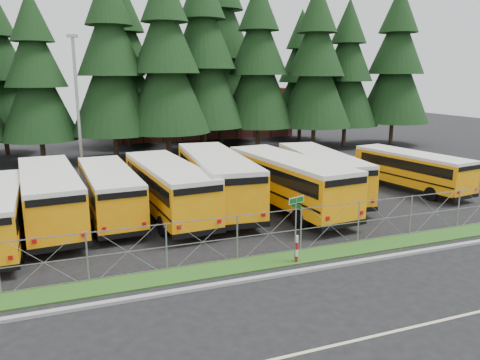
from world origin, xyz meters
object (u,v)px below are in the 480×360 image
Objects in this scene: bus_6 at (319,174)px; bus_east at (407,171)px; bus_4 at (215,181)px; bus_5 at (285,183)px; bus_3 at (167,189)px; street_sign at (296,215)px; bus_2 at (109,193)px; striped_bollard at (297,249)px; light_standard at (78,108)px; bus_1 at (49,198)px.

bus_east is at bearing 3.44° from bus_6.
bus_4 is 4.05m from bus_5.
bus_3 reaches higher than street_sign.
bus_3 is (3.04, -0.73, 0.11)m from bus_2.
bus_6 is 1.13× the size of bus_east.
bus_5 is (9.72, -1.87, 0.18)m from bus_2.
bus_4 is 10.15× the size of striped_bollard.
bus_5 is 1.17× the size of light_standard.
bus_6 is at bearing -27.27° from light_standard.
bus_6 is at bearing -3.96° from bus_1.
bus_3 is 1.12× the size of light_standard.
bus_2 is at bearing 163.45° from bus_5.
bus_1 is 9.02m from bus_4.
bus_2 is at bearing 125.55° from street_sign.
bus_east is (19.55, -0.61, -0.08)m from bus_2.
bus_4 is at bearing -45.40° from light_standard.
bus_4 reaches higher than bus_6.
bus_1 is at bearing -104.74° from light_standard.
bus_4 reaches higher than bus_east.
light_standard is at bearing 70.53° from bus_1.
street_sign is at bearing -118.10° from bus_6.
light_standard reaches higher than striped_bollard.
bus_5 is at bearing -20.19° from bus_4.
bus_2 is (2.98, 0.41, -0.11)m from bus_1.
bus_6 is at bearing -3.36° from bus_2.
bus_1 reaches higher than bus_east.
light_standard is at bearing 115.16° from street_sign.
bus_3 is 6.77m from bus_5.
bus_2 is 19.56m from bus_east.
bus_1 is 8.66m from light_standard.
street_sign is at bearing 94.68° from striped_bollard.
bus_1 is 1.15× the size of bus_east.
bus_east is at bearing -4.26° from bus_2.
bus_east is 15.64m from striped_bollard.
bus_2 is 11.37m from street_sign.
bus_3 is at bearing -7.78° from bus_1.
bus_4 is 4.33× the size of street_sign.
light_standard reaches higher than bus_3.
bus_5 reaches higher than street_sign.
bus_6 is (6.90, -0.03, -0.14)m from bus_4.
bus_4 reaches higher than bus_3.
street_sign is (0.56, -9.07, 0.44)m from bus_4.
bus_1 is 15.92m from bus_6.
bus_6 is at bearing 55.35° from striped_bollard.
bus_6 is 9.26× the size of striped_bollard.
bus_3 is 9.43× the size of striped_bollard.
bus_2 is at bearing 125.21° from striped_bollard.
bus_2 is 12.94m from bus_6.
light_standard is at bearing 159.72° from bus_6.
street_sign reaches higher than bus_2.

